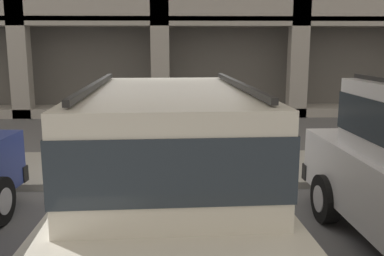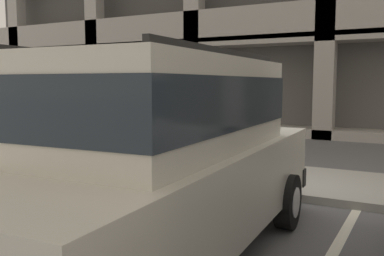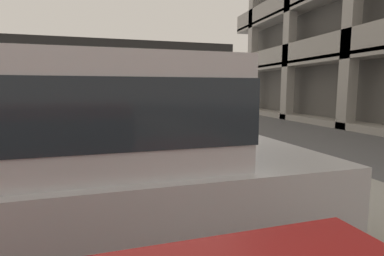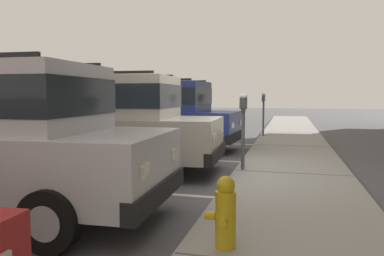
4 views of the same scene
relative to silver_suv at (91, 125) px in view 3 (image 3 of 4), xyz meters
name	(u,v)px [view 3 (image 3 of 4)]	position (x,y,z in m)	size (l,w,h in m)	color
ground_plane	(217,173)	(-0.15, 2.50, -1.14)	(80.00, 80.00, 0.10)	#565659
sidewalk	(272,164)	(-0.15, 3.80, -1.03)	(40.00, 2.20, 0.12)	#9E9B93
parking_stall_lines	(165,206)	(1.46, 1.10, -1.08)	(13.02, 4.80, 0.01)	silver
silver_suv	(91,125)	(0.00, 0.00, 0.00)	(2.18, 4.87, 2.03)	beige
red_sedan	(97,112)	(-3.33, -0.05, 0.00)	(2.23, 4.89, 2.03)	navy
dark_hatchback	(54,166)	(3.05, -0.10, 0.00)	(2.14, 4.84, 2.03)	silver
parking_meter_near	(231,112)	(-0.28, 2.84, 0.15)	(0.35, 0.12, 1.50)	#595B60
parking_meter_far	(172,100)	(-6.73, 2.81, 0.18)	(0.35, 0.12, 1.54)	#595B60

